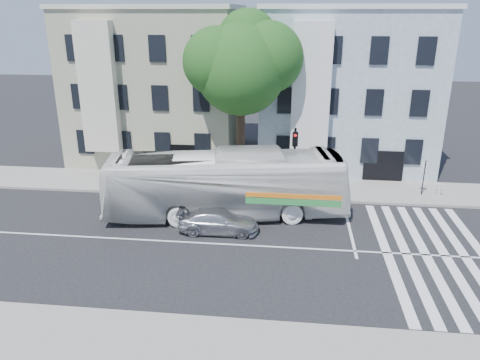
# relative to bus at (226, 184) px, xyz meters

# --- Properties ---
(ground) EXTENTS (120.00, 120.00, 0.00)m
(ground) POSITION_rel_bus_xyz_m (0.27, -3.50, -1.86)
(ground) COLOR black
(ground) RESTS_ON ground
(sidewalk_far) EXTENTS (80.00, 4.00, 0.15)m
(sidewalk_far) POSITION_rel_bus_xyz_m (0.27, 4.50, -1.79)
(sidewalk_far) COLOR gray
(sidewalk_far) RESTS_ON ground
(sidewalk_near) EXTENTS (80.00, 4.00, 0.15)m
(sidewalk_near) POSITION_rel_bus_xyz_m (0.27, -11.50, -1.79)
(sidewalk_near) COLOR gray
(sidewalk_near) RESTS_ON ground
(building_left) EXTENTS (12.00, 10.00, 11.00)m
(building_left) POSITION_rel_bus_xyz_m (-6.73, 11.50, 3.64)
(building_left) COLOR #A5A68B
(building_left) RESTS_ON ground
(building_right) EXTENTS (12.00, 10.00, 11.00)m
(building_right) POSITION_rel_bus_xyz_m (7.27, 11.50, 3.64)
(building_right) COLOR #939FAF
(building_right) RESTS_ON ground
(street_tree) EXTENTS (7.30, 5.90, 11.10)m
(street_tree) POSITION_rel_bus_xyz_m (0.33, 5.24, 5.97)
(street_tree) COLOR #2D2116
(street_tree) RESTS_ON ground
(bus) EXTENTS (5.35, 13.70, 3.72)m
(bus) POSITION_rel_bus_xyz_m (0.00, 0.00, 0.00)
(bus) COLOR silver
(bus) RESTS_ON ground
(sedan) EXTENTS (1.81, 4.24, 1.22)m
(sedan) POSITION_rel_bus_xyz_m (-0.11, -2.16, -1.25)
(sedan) COLOR #BABCC2
(sedan) RESTS_ON ground
(hedge) EXTENTS (8.36, 3.34, 0.70)m
(hedge) POSITION_rel_bus_xyz_m (-3.95, 2.80, -1.36)
(hedge) COLOR #275D1E
(hedge) RESTS_ON sidewalk_far
(traffic_signal) EXTENTS (0.44, 0.53, 4.32)m
(traffic_signal) POSITION_rel_bus_xyz_m (3.74, 3.35, 0.93)
(traffic_signal) COLOR black
(traffic_signal) RESTS_ON ground
(fire_hydrant) EXTENTS (0.46, 0.26, 0.80)m
(fire_hydrant) POSITION_rel_bus_xyz_m (12.70, 4.11, -1.30)
(fire_hydrant) COLOR #B9B9B5
(fire_hydrant) RESTS_ON sidewalk_far
(far_sign_pole) EXTENTS (0.40, 0.19, 2.22)m
(far_sign_pole) POSITION_rel_bus_xyz_m (11.68, 4.14, -0.28)
(far_sign_pole) COLOR black
(far_sign_pole) RESTS_ON sidewalk_far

